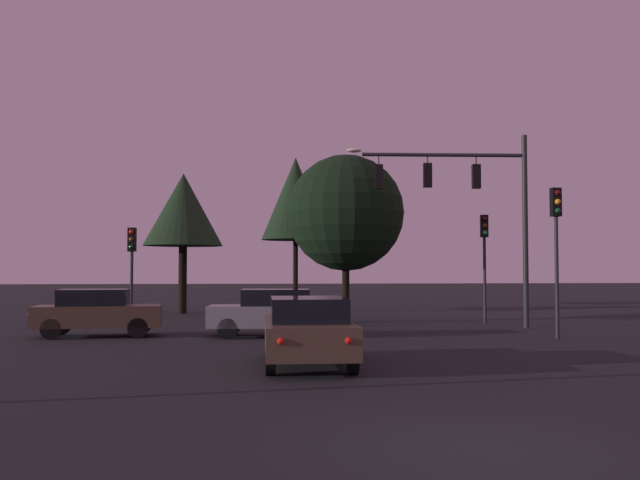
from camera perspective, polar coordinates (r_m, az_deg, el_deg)
The scene contains 11 objects.
ground_plane at distance 32.93m, azimuth -1.22°, elevation -6.17°, with size 168.00×168.00×0.00m, color black.
traffic_signal_mast_arm at distance 26.99m, azimuth 11.87°, elevation 3.59°, with size 6.74×0.72×7.19m.
traffic_light_corner_left at distance 29.37m, azimuth 13.06°, elevation -0.51°, with size 0.33×0.37×4.37m.
traffic_light_corner_right at distance 23.42m, azimuth 18.45°, elevation 0.60°, with size 0.30×0.35×4.72m.
traffic_light_median at distance 27.64m, azimuth -14.88°, elevation -1.25°, with size 0.31×0.36×3.74m.
car_nearside_lane at distance 15.95m, azimuth -1.01°, elevation -7.22°, with size 2.00×4.51×1.52m.
car_crossing_left at distance 23.02m, azimuth -3.88°, elevation -5.77°, with size 4.15×2.07×1.52m.
car_crossing_right at distance 24.02m, azimuth -17.44°, elevation -5.53°, with size 4.09×1.95×1.52m.
tree_behind_sign at distance 29.33m, azimuth 2.07°, elevation 2.18°, with size 4.80×4.80×6.91m.
tree_left_far at distance 41.59m, azimuth -1.97°, elevation 3.32°, with size 3.99×3.99×8.76m.
tree_center_horizon at distance 36.07m, azimuth -10.92°, elevation 2.37°, with size 3.93×3.93×6.99m.
Camera 1 is at (-2.94, -8.23, 2.11)m, focal length 39.87 mm.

